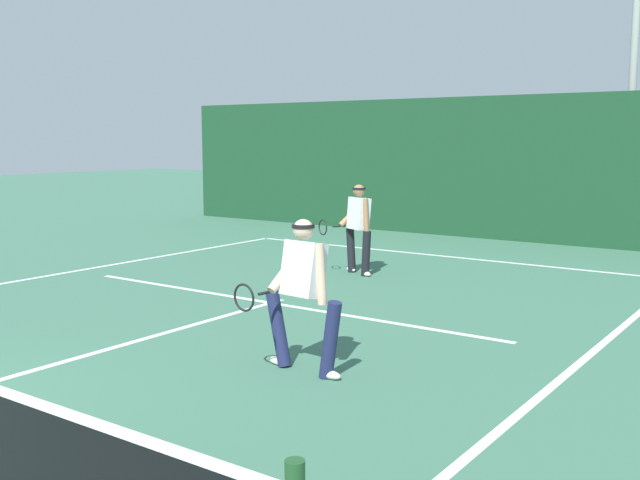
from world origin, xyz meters
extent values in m
cube|color=white|center=(0.00, 11.74, 0.00)|extent=(9.43, 0.10, 0.01)
cube|color=white|center=(0.00, 6.13, 0.00)|extent=(7.69, 0.10, 0.01)
cube|color=white|center=(0.00, 3.20, 0.00)|extent=(0.10, 6.40, 0.01)
cylinder|color=#1E234C|center=(2.76, 3.71, 0.41)|extent=(0.28, 0.17, 0.84)
cylinder|color=#1E234C|center=(2.03, 3.77, 0.41)|extent=(0.34, 0.17, 0.84)
ellipsoid|color=white|center=(2.76, 3.71, 0.04)|extent=(0.27, 0.13, 0.09)
ellipsoid|color=white|center=(2.03, 3.77, 0.04)|extent=(0.27, 0.13, 0.09)
cube|color=silver|center=(2.39, 3.74, 1.11)|extent=(0.45, 0.37, 0.61)
cylinder|color=beige|center=(2.63, 3.72, 1.09)|extent=(0.16, 0.11, 0.64)
cylinder|color=beige|center=(2.16, 3.76, 1.09)|extent=(0.14, 0.56, 0.47)
sphere|color=beige|center=(2.39, 3.74, 1.53)|extent=(0.22, 0.22, 0.22)
cylinder|color=black|center=(2.39, 3.74, 1.57)|extent=(0.26, 0.26, 0.04)
cylinder|color=black|center=(2.09, 3.51, 0.87)|extent=(0.05, 0.26, 0.03)
torus|color=black|center=(2.06, 3.18, 0.87)|extent=(0.29, 0.05, 0.29)
cylinder|color=black|center=(0.01, 8.84, 0.41)|extent=(0.25, 0.22, 0.83)
cylinder|color=black|center=(-0.45, 9.06, 0.41)|extent=(0.27, 0.23, 0.84)
ellipsoid|color=white|center=(0.01, 8.84, 0.04)|extent=(0.28, 0.21, 0.09)
ellipsoid|color=white|center=(-0.45, 9.06, 0.04)|extent=(0.28, 0.21, 0.09)
cube|color=silver|center=(-0.22, 8.95, 1.12)|extent=(0.50, 0.43, 0.60)
cylinder|color=#9E704C|center=(-0.01, 8.85, 1.09)|extent=(0.18, 0.15, 0.64)
cylinder|color=#9E704C|center=(-0.44, 9.05, 1.09)|extent=(0.32, 0.54, 0.48)
sphere|color=#9E704C|center=(-0.22, 8.95, 1.53)|extent=(0.22, 0.22, 0.22)
cylinder|color=black|center=(-0.22, 8.95, 1.57)|extent=(0.32, 0.32, 0.04)
cylinder|color=black|center=(-0.59, 8.85, 0.87)|extent=(0.14, 0.25, 0.03)
torus|color=black|center=(-0.73, 8.54, 0.87)|extent=(0.28, 0.15, 0.29)
cube|color=#174025|center=(0.00, 14.91, 1.75)|extent=(19.76, 0.12, 3.51)
cylinder|color=#9EA39E|center=(2.76, 16.13, 3.30)|extent=(0.18, 0.18, 6.61)
camera|label=1|loc=(6.94, -2.38, 2.47)|focal=41.46mm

